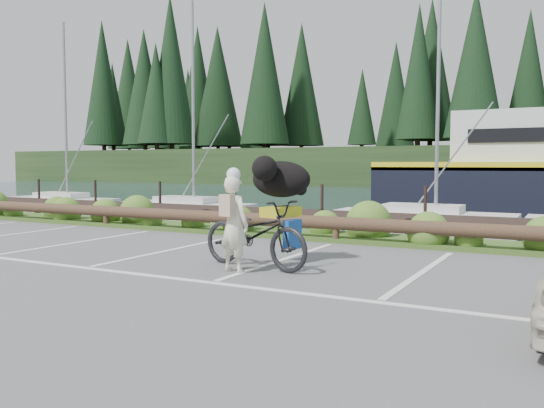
{
  "coord_description": "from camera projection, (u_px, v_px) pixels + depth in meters",
  "views": [
    {
      "loc": [
        4.85,
        -7.5,
        1.79
      ],
      "look_at": [
        0.18,
        1.2,
        1.1
      ],
      "focal_mm": 38.0,
      "sensor_mm": 36.0,
      "label": 1
    }
  ],
  "objects": [
    {
      "name": "cyclist",
      "position": [
        234.0,
        224.0,
        9.46
      ],
      "size": [
        0.64,
        0.49,
        1.6
      ],
      "primitive_type": "imported",
      "rotation": [
        0.0,
        0.0,
        2.95
      ],
      "color": "beige",
      "rests_on": "ground"
    },
    {
      "name": "log_rail",
      "position": [
        336.0,
        243.0,
        13.05
      ],
      "size": [
        32.0,
        0.3,
        0.6
      ],
      "primitive_type": null,
      "color": "#443021",
      "rests_on": "ground"
    },
    {
      "name": "bicycle",
      "position": [
        255.0,
        234.0,
        9.89
      ],
      "size": [
        2.37,
        1.21,
        1.19
      ],
      "primitive_type": "imported",
      "rotation": [
        0.0,
        0.0,
        1.38
      ],
      "color": "black",
      "rests_on": "ground"
    },
    {
      "name": "harbor_backdrop",
      "position": [
        543.0,
        177.0,
        77.78
      ],
      "size": [
        170.0,
        160.0,
        30.0
      ],
      "color": "#172A38",
      "rests_on": "ground"
    },
    {
      "name": "ground",
      "position": [
        226.0,
        278.0,
        9.01
      ],
      "size": [
        72.0,
        72.0,
        0.0
      ],
      "primitive_type": "plane",
      "color": "#515053"
    },
    {
      "name": "dog",
      "position": [
        281.0,
        179.0,
        10.38
      ],
      "size": [
        0.77,
        1.23,
        0.66
      ],
      "primitive_type": "ellipsoid",
      "rotation": [
        0.0,
        0.0,
        1.38
      ],
      "color": "black",
      "rests_on": "bicycle"
    },
    {
      "name": "vegetation_strip",
      "position": [
        347.0,
        237.0,
        13.66
      ],
      "size": [
        34.0,
        1.6,
        0.1
      ],
      "primitive_type": "cube",
      "color": "#3D5B21",
      "rests_on": "ground"
    }
  ]
}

